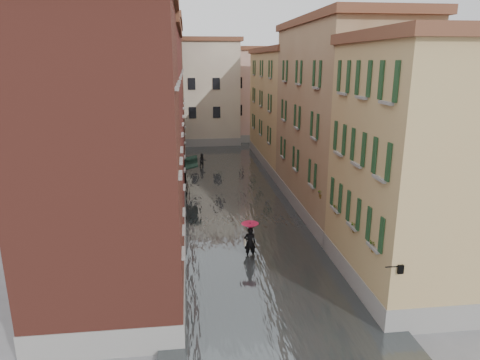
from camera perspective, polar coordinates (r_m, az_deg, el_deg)
ground at (r=23.04m, az=2.87°, el=-12.14°), size 120.00×120.00×0.00m
floodwater at (r=34.93m, az=-0.72°, el=-2.08°), size 10.00×60.00×0.20m
building_left_near at (r=18.88m, az=-17.20°, el=1.97°), size 6.00×8.00×13.00m
building_left_mid at (r=29.62m, az=-13.58°, el=6.50°), size 6.00×14.00×12.50m
building_left_far at (r=44.37m, az=-11.53°, el=10.51°), size 6.00×16.00×14.00m
building_right_near at (r=21.53m, az=22.73°, el=1.02°), size 6.00×8.00×11.50m
building_right_mid at (r=31.23m, az=13.05°, el=7.45°), size 6.00×14.00×13.00m
building_right_far at (r=45.60m, az=6.61°, el=9.27°), size 6.00×16.00×11.50m
building_end_cream at (r=58.23m, az=-6.48°, el=11.38°), size 12.00×9.00×13.00m
building_end_pink at (r=61.02m, az=2.16°, el=11.19°), size 10.00×9.00×12.00m
awning_near at (r=35.40m, az=-6.60°, el=2.04°), size 1.09×3.06×2.80m
awning_far at (r=36.60m, az=-6.62°, el=2.48°), size 1.09×2.94×2.80m
wall_lantern at (r=17.90m, az=20.49°, el=-11.00°), size 0.71×0.22×0.35m
window_planters at (r=22.05m, az=13.96°, el=-3.97°), size 0.59×8.19×0.84m
pedestrian_main at (r=24.02m, az=1.33°, el=-7.60°), size 1.00×1.00×2.06m
pedestrian_far at (r=44.09m, az=-5.02°, el=2.53°), size 0.89×0.78×1.55m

